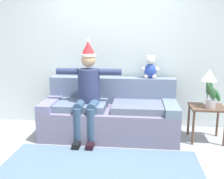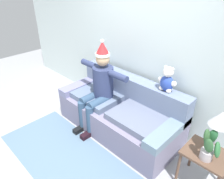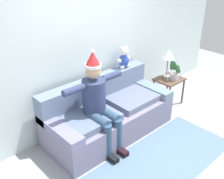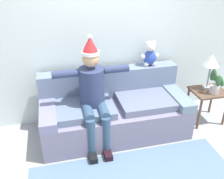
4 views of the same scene
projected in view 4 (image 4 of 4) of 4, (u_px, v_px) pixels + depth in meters
ground_plane at (134, 178)px, 3.04m from camera, size 10.00×10.00×0.00m
back_wall at (105, 34)px, 3.75m from camera, size 7.00×0.10×2.70m
couch at (114, 110)px, 3.76m from camera, size 2.11×0.92×0.89m
person_seated at (93, 92)px, 3.34m from camera, size 1.02×0.77×1.54m
teddy_bear at (150, 55)px, 3.80m from camera, size 0.29×0.17×0.38m
side_table at (208, 96)px, 3.94m from camera, size 0.51×0.43×0.54m
table_lamp at (211, 62)px, 3.77m from camera, size 0.24×0.24×0.55m
potted_plant at (216, 82)px, 3.74m from camera, size 0.24×0.21×0.40m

